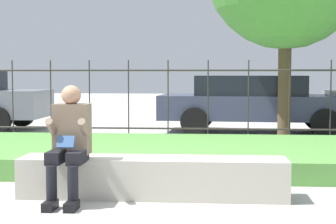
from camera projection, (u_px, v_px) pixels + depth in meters
The scene contains 6 objects.
ground_plane at pixel (136, 197), 6.21m from camera, with size 60.00×60.00×0.00m, color #B2AFA8.
stone_bench at pixel (153, 180), 6.18m from camera, with size 2.94×0.53×0.44m.
person_seated_reader at pixel (69, 139), 5.92m from camera, with size 0.42×0.73×1.24m.
grass_berm at pixel (157, 154), 8.46m from camera, with size 10.22×3.14×0.28m.
iron_fence at pixel (168, 101), 10.51m from camera, with size 8.22×0.03×1.61m.
car_parked_center at pixel (256, 102), 12.83m from camera, with size 4.58×2.05×1.30m.
Camera 1 is at (0.85, -6.08, 1.38)m, focal length 60.00 mm.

